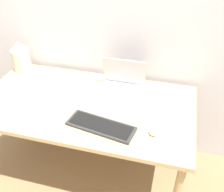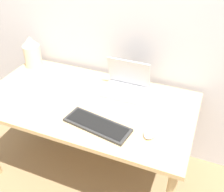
% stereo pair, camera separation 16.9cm
% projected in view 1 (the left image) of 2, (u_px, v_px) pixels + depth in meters
% --- Properties ---
extents(wall_back, '(6.00, 0.05, 2.50)m').
position_uv_depth(wall_back, '(103.00, 2.00, 1.84)').
color(wall_back, silver).
rests_on(wall_back, ground_plane).
extents(desk, '(1.48, 0.79, 0.70)m').
position_uv_depth(desk, '(86.00, 111.00, 1.84)').
color(desk, tan).
rests_on(desk, ground_plane).
extents(laptop, '(0.31, 0.23, 0.24)m').
position_uv_depth(laptop, '(122.00, 84.00, 1.89)').
color(laptop, silver).
rests_on(laptop, desk).
extents(keyboard, '(0.44, 0.22, 0.02)m').
position_uv_depth(keyboard, '(101.00, 126.00, 1.59)').
color(keyboard, '#2D2D2D').
rests_on(keyboard, desk).
extents(mouse, '(0.07, 0.11, 0.03)m').
position_uv_depth(mouse, '(154.00, 130.00, 1.55)').
color(mouse, white).
rests_on(mouse, desk).
extents(vase, '(0.14, 0.14, 0.26)m').
position_uv_depth(vase, '(21.00, 57.00, 2.08)').
color(vase, beige).
rests_on(vase, desk).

